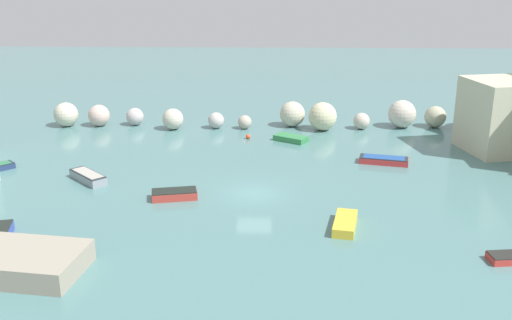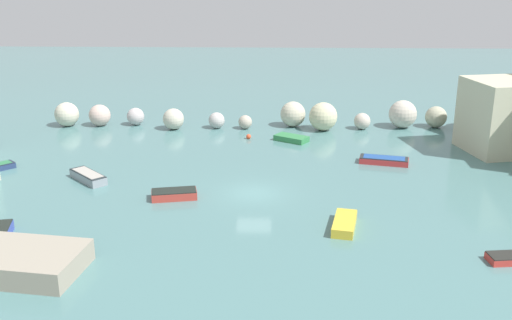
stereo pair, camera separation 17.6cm
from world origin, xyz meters
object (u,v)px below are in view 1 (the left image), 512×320
Objects in this scene: channel_buoy at (248,137)px; moored_boat_3 at (384,160)px; moored_boat_1 at (345,223)px; moored_boat_2 at (291,138)px; moored_boat_7 at (88,177)px; moored_boat_4 at (174,194)px.

channel_buoy is 13.35m from moored_boat_3.
channel_buoy is at bearing -18.15° from moored_boat_3.
moored_boat_1 is at bearing 83.23° from moored_boat_3.
moored_boat_2 is 0.97× the size of moored_boat_7.
moored_boat_2 is 16.87m from moored_boat_4.
moored_boat_1 is 1.09× the size of moored_boat_4.
moored_boat_3 is at bearing -31.24° from channel_buoy.
moored_boat_1 is at bearing 130.47° from moored_boat_2.
moored_boat_3 is (7.42, -6.35, 0.03)m from moored_boat_2.
moored_boat_3 is at bearing 15.83° from moored_boat_4.
moored_boat_7 reaches higher than moored_boat_4.
moored_boat_1 is 1.07× the size of moored_boat_2.
moored_boat_2 is at bearing -8.14° from channel_buoy.
moored_boat_1 is 19.98m from moored_boat_7.
moored_boat_1 is 1.04× the size of moored_boat_7.
moored_boat_4 is (-4.50, -15.15, 0.08)m from channel_buoy.
channel_buoy is at bearing -149.33° from moored_boat_1.
channel_buoy is 0.14× the size of moored_boat_2.
moored_boat_1 is 19.34m from moored_boat_2.
moored_boat_4 is at bearing -100.31° from moored_boat_1.
moored_boat_1 is 12.19m from moored_boat_4.
moored_boat_4 is (-11.30, 4.55, 0.01)m from moored_boat_1.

